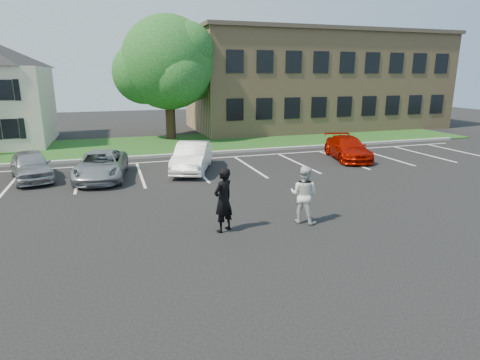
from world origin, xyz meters
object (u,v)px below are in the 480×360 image
object	(u,v)px
tree	(169,65)
car_red_compact	(348,148)
man_black_suit	(223,200)
car_silver_west	(31,165)
car_white_sedan	(192,157)
car_silver_minivan	(101,165)
man_white_shirt	(304,195)
office_building	(315,81)

from	to	relation	value
tree	car_red_compact	bearing A→B (deg)	-51.16
man_black_suit	car_silver_west	distance (m)	11.03
car_silver_west	car_red_compact	size ratio (longest dim) A/B	0.90
car_white_sedan	car_red_compact	distance (m)	9.00
car_silver_west	car_silver_minivan	distance (m)	3.17
man_white_shirt	car_silver_west	bearing A→B (deg)	1.42
man_white_shirt	car_red_compact	distance (m)	10.95
man_black_suit	car_red_compact	size ratio (longest dim) A/B	0.46
tree	car_silver_minivan	xyz separation A→B (m)	(-4.91, -10.82, -4.72)
man_black_suit	car_silver_minivan	world-z (taller)	man_black_suit
man_black_suit	car_silver_minivan	distance (m)	8.74
car_red_compact	car_silver_west	bearing A→B (deg)	-168.17
car_silver_west	car_white_sedan	bearing A→B (deg)	-18.97
office_building	man_black_suit	bearing A→B (deg)	-123.90
car_silver_minivan	car_red_compact	world-z (taller)	car_red_compact
man_white_shirt	man_black_suit	bearing A→B (deg)	43.27
office_building	man_white_shirt	world-z (taller)	office_building
man_white_shirt	car_red_compact	size ratio (longest dim) A/B	0.43
tree	man_black_suit	world-z (taller)	tree
office_building	car_silver_west	xyz separation A→B (m)	(-21.61, -13.44, -3.49)
tree	car_silver_minivan	world-z (taller)	tree
tree	man_black_suit	distance (m)	19.31
tree	office_building	bearing A→B (deg)	14.17
car_silver_minivan	car_red_compact	xyz separation A→B (m)	(13.31, 0.39, 0.00)
man_white_shirt	car_silver_west	xyz separation A→B (m)	(-9.35, 8.84, -0.27)
man_white_shirt	car_silver_minivan	world-z (taller)	man_white_shirt
car_silver_west	car_silver_minivan	world-z (taller)	car_silver_west
office_building	tree	world-z (taller)	tree
man_white_shirt	car_red_compact	world-z (taller)	man_white_shirt
man_white_shirt	office_building	bearing A→B (deg)	-74.01
car_silver_west	office_building	bearing A→B (deg)	17.53
office_building	car_silver_minivan	world-z (taller)	office_building
car_silver_west	car_red_compact	xyz separation A→B (m)	(16.37, -0.44, -0.03)
office_building	car_silver_west	size ratio (longest dim) A/B	5.70
car_white_sedan	car_red_compact	size ratio (longest dim) A/B	0.99
office_building	tree	distance (m)	14.12
tree	car_red_compact	xyz separation A→B (m)	(8.40, -10.43, -4.71)
man_white_shirt	car_white_sedan	xyz separation A→B (m)	(-1.99, 8.24, -0.23)
man_white_shirt	car_silver_west	size ratio (longest dim) A/B	0.48
man_black_suit	car_red_compact	world-z (taller)	man_black_suit
car_silver_minivan	car_white_sedan	size ratio (longest dim) A/B	1.05
car_white_sedan	office_building	bearing A→B (deg)	65.16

